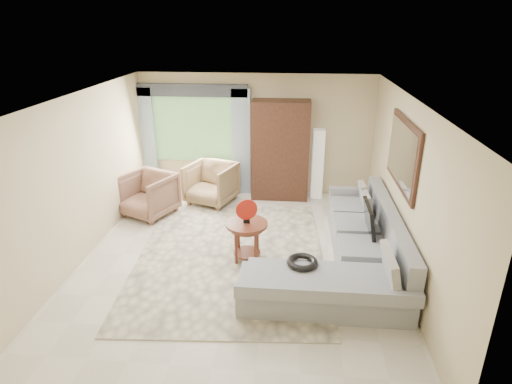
# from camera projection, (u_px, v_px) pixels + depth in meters

# --- Properties ---
(ground) EXTENTS (6.00, 6.00, 0.00)m
(ground) POSITION_uv_depth(u_px,v_px,m) (239.00, 259.00, 6.95)
(ground) COLOR silver
(ground) RESTS_ON ground
(area_rug) EXTENTS (3.25, 4.18, 0.02)m
(area_rug) POSITION_uv_depth(u_px,v_px,m) (231.00, 256.00, 7.02)
(area_rug) COLOR beige
(area_rug) RESTS_ON ground
(sectional_sofa) EXTENTS (2.30, 3.46, 0.90)m
(sectional_sofa) POSITION_uv_depth(u_px,v_px,m) (353.00, 255.00, 6.53)
(sectional_sofa) COLOR #979A9F
(sectional_sofa) RESTS_ON ground
(tv_screen) EXTENTS (0.14, 0.74, 0.48)m
(tv_screen) POSITION_uv_depth(u_px,v_px,m) (369.00, 219.00, 6.70)
(tv_screen) COLOR black
(tv_screen) RESTS_ON sectional_sofa
(garden_hose) EXTENTS (0.43, 0.43, 0.09)m
(garden_hose) POSITION_uv_depth(u_px,v_px,m) (302.00, 262.00, 5.84)
(garden_hose) COLOR black
(garden_hose) RESTS_ON sectional_sofa
(coffee_table) EXTENTS (0.66, 0.66, 0.66)m
(coffee_table) POSITION_uv_depth(u_px,v_px,m) (247.00, 241.00, 6.81)
(coffee_table) COLOR #532216
(coffee_table) RESTS_ON ground
(red_disc) EXTENTS (0.33, 0.12, 0.34)m
(red_disc) POSITION_uv_depth(u_px,v_px,m) (247.00, 210.00, 6.60)
(red_disc) COLOR #AB1C11
(red_disc) RESTS_ON coffee_table
(armchair_left) EXTENTS (1.21, 1.22, 0.85)m
(armchair_left) POSITION_uv_depth(u_px,v_px,m) (148.00, 195.00, 8.39)
(armchair_left) COLOR #946751
(armchair_left) RESTS_ON ground
(armchair_right) EXTENTS (1.17, 1.19, 0.85)m
(armchair_right) POSITION_uv_depth(u_px,v_px,m) (211.00, 183.00, 8.98)
(armchair_right) COLOR #A08357
(armchair_right) RESTS_ON ground
(potted_plant) EXTENTS (0.59, 0.53, 0.58)m
(potted_plant) POSITION_uv_depth(u_px,v_px,m) (154.00, 178.00, 9.65)
(potted_plant) COLOR #999999
(potted_plant) RESTS_ON ground
(armoire) EXTENTS (1.20, 0.55, 2.10)m
(armoire) POSITION_uv_depth(u_px,v_px,m) (280.00, 150.00, 9.02)
(armoire) COLOR black
(armoire) RESTS_ON ground
(floor_lamp) EXTENTS (0.24, 0.24, 1.50)m
(floor_lamp) POSITION_uv_depth(u_px,v_px,m) (318.00, 164.00, 9.12)
(floor_lamp) COLOR silver
(floor_lamp) RESTS_ON ground
(window) EXTENTS (1.80, 0.04, 1.40)m
(window) POSITION_uv_depth(u_px,v_px,m) (194.00, 129.00, 9.28)
(window) COLOR #669E59
(window) RESTS_ON wall_back
(curtain_left) EXTENTS (0.40, 0.08, 2.30)m
(curtain_left) POSITION_uv_depth(u_px,v_px,m) (146.00, 140.00, 9.38)
(curtain_left) COLOR #9EB7CC
(curtain_left) RESTS_ON ground
(curtain_right) EXTENTS (0.40, 0.08, 2.30)m
(curtain_right) POSITION_uv_depth(u_px,v_px,m) (241.00, 143.00, 9.20)
(curtain_right) COLOR #9EB7CC
(curtain_right) RESTS_ON ground
(valance) EXTENTS (2.40, 0.12, 0.26)m
(valance) POSITION_uv_depth(u_px,v_px,m) (191.00, 90.00, 8.90)
(valance) COLOR #1E232D
(valance) RESTS_ON wall_back
(wall_mirror) EXTENTS (0.05, 1.70, 1.05)m
(wall_mirror) POSITION_uv_depth(u_px,v_px,m) (403.00, 154.00, 6.41)
(wall_mirror) COLOR black
(wall_mirror) RESTS_ON wall_right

